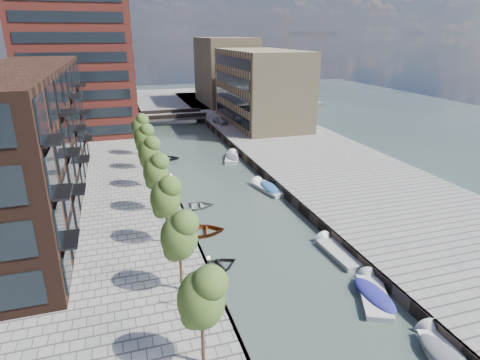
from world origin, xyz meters
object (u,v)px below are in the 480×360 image
bridge (173,116)px  motorboat_1 (446,358)px  tree_0 (201,296)px  tree_1 (179,234)px  sloop_3 (195,208)px  car (220,120)px  motorboat_0 (373,293)px  motorboat_3 (267,188)px  motorboat_4 (232,157)px  tree_6 (140,126)px  tree_5 (144,137)px  sloop_2 (198,234)px  tree_4 (149,151)px  tree_2 (165,196)px  sloop_1 (214,270)px  tree_3 (156,170)px  motorboat_2 (336,251)px  sloop_4 (164,160)px

bridge → motorboat_1: 71.30m
tree_0 → tree_1: bearing=90.0°
tree_1 → sloop_3: bearing=75.7°
sloop_3 → car: 39.01m
tree_0 → sloop_3: 23.61m
motorboat_0 → motorboat_1: bearing=-86.7°
motorboat_3 → motorboat_4: motorboat_3 is taller
tree_6 → car: size_ratio=1.43×
tree_0 → tree_5: (0.00, 35.00, 0.00)m
sloop_3 → sloop_2: bearing=174.5°
tree_4 → motorboat_3: (13.50, -2.61, -5.09)m
tree_2 → tree_4: bearing=90.0°
tree_0 → car: bearing=74.4°
tree_2 → sloop_1: size_ratio=1.39×
sloop_3 → motorboat_3: 9.90m
car → bridge: bearing=117.5°
tree_1 → motorboat_4: size_ratio=1.05×
tree_6 → motorboat_4: (12.99, -3.06, -5.09)m
sloop_3 → tree_5: bearing=20.8°
tree_3 → motorboat_2: 18.58m
tree_2 → tree_3: bearing=90.0°
tree_0 → sloop_4: bearing=85.7°
tree_5 → motorboat_2: 29.26m
motorboat_1 → car: 62.73m
tree_5 → motorboat_4: size_ratio=1.05×
tree_0 → motorboat_2: bearing=35.2°
sloop_2 → motorboat_4: (9.89, 22.33, 0.22)m
tree_1 → motorboat_1: size_ratio=1.00×
sloop_1 → sloop_3: 12.49m
tree_3 → tree_4: bearing=90.0°
sloop_3 → motorboat_4: size_ratio=0.77×
tree_4 → motorboat_0: size_ratio=1.07×
tree_1 → motorboat_3: tree_1 is taller
tree_0 → tree_3: bearing=90.0°
tree_1 → tree_2: (0.00, 7.00, 0.00)m
tree_0 → tree_5: size_ratio=1.00×
sloop_4 → car: 22.55m
bridge → motorboat_4: size_ratio=2.29×
tree_4 → sloop_1: bearing=-80.1°
tree_5 → sloop_3: tree_5 is taller
tree_2 → sloop_1: tree_2 is taller
sloop_3 → car: car is taller
sloop_1 → tree_1: bearing=119.2°
sloop_4 → motorboat_2: (10.74, -31.81, 0.11)m
bridge → motorboat_1: (5.08, -71.11, -1.16)m
car → tree_4: bearing=-134.1°
tree_0 → sloop_1: (3.10, 10.20, -5.31)m
tree_1 → tree_4: same height
motorboat_4 → sloop_2: bearing=-113.9°
tree_0 → car: 61.91m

